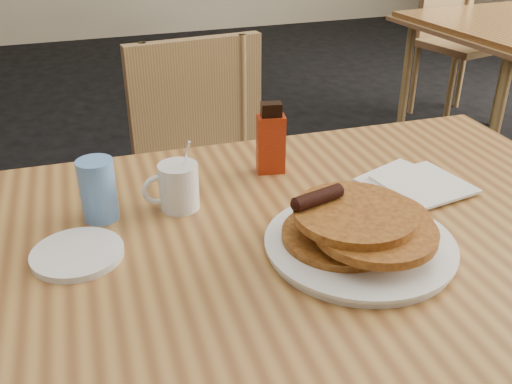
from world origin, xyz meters
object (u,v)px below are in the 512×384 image
Objects in this scene: main_table at (303,248)px; syrup_bottle at (271,141)px; blue_tumbler at (98,190)px; pancake_plate at (360,234)px; coffee_mug at (177,186)px; chair_main_far at (208,169)px; chair_neighbor_far at (455,22)px.

syrup_bottle reaches higher than main_table.
main_table is at bearing -26.37° from blue_tumbler.
blue_tumbler is (-0.40, 0.26, 0.03)m from pancake_plate.
syrup_bottle is at bearing 95.12° from pancake_plate.
coffee_mug is at bearing -4.66° from blue_tumbler.
syrup_bottle is (-0.03, 0.34, 0.04)m from pancake_plate.
main_table is 4.19× the size of pancake_plate.
blue_tumbler is at bearing 147.08° from pancake_plate.
syrup_bottle reaches higher than pancake_plate.
pancake_plate is at bearing -73.08° from syrup_bottle.
blue_tumbler is at bearing 153.63° from main_table.
main_table is 0.26m from coffee_mug.
coffee_mug is at bearing -115.12° from chair_main_far.
pancake_plate is (-1.90, -2.20, 0.19)m from chair_neighbor_far.
pancake_plate is 0.35m from coffee_mug.
chair_neighbor_far is at bearing 30.61° from chair_main_far.
syrup_bottle reaches higher than coffee_mug.
blue_tumbler is at bearing -151.13° from chair_neighbor_far.
blue_tumbler reaches higher than pancake_plate.
blue_tumbler is (-0.34, 0.17, 0.10)m from main_table.
main_table is 0.39m from blue_tumbler.
chair_main_far is at bearing 104.04° from syrup_bottle.
main_table is 0.27m from syrup_bottle.
chair_neighbor_far reaches higher than coffee_mug.
syrup_bottle is at bearing 11.94° from blue_tumbler.
pancake_plate is 2.76× the size of blue_tumbler.
blue_tumbler is (-0.37, -0.08, -0.01)m from syrup_bottle.
syrup_bottle reaches higher than blue_tumbler.
chair_main_far is (0.01, 0.72, -0.16)m from main_table.
main_table is 11.57× the size of blue_tumbler.
chair_neighbor_far is 6.92× the size of coffee_mug.
chair_neighbor_far reaches higher than main_table.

